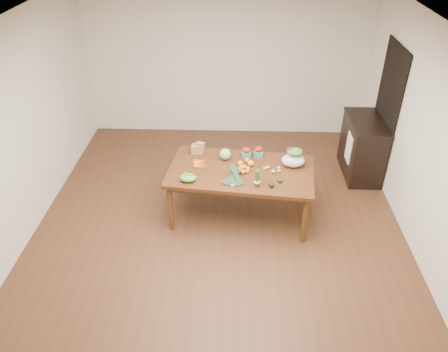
{
  "coord_description": "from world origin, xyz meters",
  "views": [
    {
      "loc": [
        0.24,
        -4.56,
        3.87
      ],
      "look_at": [
        0.08,
        0.0,
        0.9
      ],
      "focal_mm": 35.0,
      "sensor_mm": 36.0,
      "label": 1
    }
  ],
  "objects_px": {
    "asparagus_bundle": "(257,178)",
    "kale_bunch": "(234,177)",
    "mandarin_cluster": "(243,168)",
    "salad_bag": "(293,158)",
    "paper_bag": "(197,148)",
    "dining_table": "(240,193)",
    "cabbage": "(225,154)",
    "cabinet": "(362,148)"
  },
  "relations": [
    {
      "from": "kale_bunch",
      "to": "cabbage",
      "type": "bearing_deg",
      "value": 109.0
    },
    {
      "from": "dining_table",
      "to": "salad_bag",
      "type": "bearing_deg",
      "value": 16.52
    },
    {
      "from": "dining_table",
      "to": "kale_bunch",
      "type": "relative_size",
      "value": 4.81
    },
    {
      "from": "dining_table",
      "to": "paper_bag",
      "type": "bearing_deg",
      "value": 151.78
    },
    {
      "from": "salad_bag",
      "to": "cabinet",
      "type": "bearing_deg",
      "value": 40.57
    },
    {
      "from": "cabinet",
      "to": "paper_bag",
      "type": "height_order",
      "value": "cabinet"
    },
    {
      "from": "salad_bag",
      "to": "dining_table",
      "type": "bearing_deg",
      "value": -169.92
    },
    {
      "from": "paper_bag",
      "to": "asparagus_bundle",
      "type": "height_order",
      "value": "asparagus_bundle"
    },
    {
      "from": "cabinet",
      "to": "asparagus_bundle",
      "type": "relative_size",
      "value": 4.08
    },
    {
      "from": "cabbage",
      "to": "salad_bag",
      "type": "relative_size",
      "value": 0.51
    },
    {
      "from": "mandarin_cluster",
      "to": "salad_bag",
      "type": "distance_m",
      "value": 0.7
    },
    {
      "from": "cabinet",
      "to": "salad_bag",
      "type": "height_order",
      "value": "salad_bag"
    },
    {
      "from": "kale_bunch",
      "to": "paper_bag",
      "type": "bearing_deg",
      "value": 132.48
    },
    {
      "from": "asparagus_bundle",
      "to": "kale_bunch",
      "type": "bearing_deg",
      "value": 170.09
    },
    {
      "from": "cabbage",
      "to": "asparagus_bundle",
      "type": "relative_size",
      "value": 0.64
    },
    {
      "from": "cabinet",
      "to": "kale_bunch",
      "type": "height_order",
      "value": "cabinet"
    },
    {
      "from": "mandarin_cluster",
      "to": "asparagus_bundle",
      "type": "relative_size",
      "value": 0.72
    },
    {
      "from": "cabinet",
      "to": "dining_table",
      "type": "bearing_deg",
      "value": -148.63
    },
    {
      "from": "dining_table",
      "to": "cabinet",
      "type": "distance_m",
      "value": 2.26
    },
    {
      "from": "paper_bag",
      "to": "cabbage",
      "type": "height_order",
      "value": "cabbage"
    },
    {
      "from": "asparagus_bundle",
      "to": "cabinet",
      "type": "bearing_deg",
      "value": 48.47
    },
    {
      "from": "asparagus_bundle",
      "to": "salad_bag",
      "type": "distance_m",
      "value": 0.71
    },
    {
      "from": "paper_bag",
      "to": "dining_table",
      "type": "bearing_deg",
      "value": -34.66
    },
    {
      "from": "cabinet",
      "to": "paper_bag",
      "type": "xyz_separation_m",
      "value": [
        -2.55,
        -0.75,
        0.36
      ]
    },
    {
      "from": "dining_table",
      "to": "mandarin_cluster",
      "type": "xyz_separation_m",
      "value": [
        0.02,
        -0.04,
        0.42
      ]
    },
    {
      "from": "mandarin_cluster",
      "to": "asparagus_bundle",
      "type": "distance_m",
      "value": 0.4
    },
    {
      "from": "dining_table",
      "to": "paper_bag",
      "type": "relative_size",
      "value": 8.83
    },
    {
      "from": "paper_bag",
      "to": "cabbage",
      "type": "xyz_separation_m",
      "value": [
        0.4,
        -0.16,
        0.0
      ]
    },
    {
      "from": "paper_bag",
      "to": "kale_bunch",
      "type": "xyz_separation_m",
      "value": [
        0.53,
        -0.72,
        0.0
      ]
    },
    {
      "from": "paper_bag",
      "to": "mandarin_cluster",
      "type": "relative_size",
      "value": 1.21
    },
    {
      "from": "paper_bag",
      "to": "mandarin_cluster",
      "type": "distance_m",
      "value": 0.79
    },
    {
      "from": "cabbage",
      "to": "asparagus_bundle",
      "type": "height_order",
      "value": "asparagus_bundle"
    },
    {
      "from": "cabinet",
      "to": "mandarin_cluster",
      "type": "relative_size",
      "value": 5.67
    },
    {
      "from": "dining_table",
      "to": "salad_bag",
      "type": "distance_m",
      "value": 0.87
    },
    {
      "from": "cabinet",
      "to": "paper_bag",
      "type": "distance_m",
      "value": 2.68
    },
    {
      "from": "salad_bag",
      "to": "mandarin_cluster",
      "type": "bearing_deg",
      "value": -166.74
    },
    {
      "from": "cabbage",
      "to": "mandarin_cluster",
      "type": "distance_m",
      "value": 0.39
    },
    {
      "from": "mandarin_cluster",
      "to": "kale_bunch",
      "type": "distance_m",
      "value": 0.28
    },
    {
      "from": "cabinet",
      "to": "paper_bag",
      "type": "bearing_deg",
      "value": -163.69
    },
    {
      "from": "paper_bag",
      "to": "salad_bag",
      "type": "distance_m",
      "value": 1.36
    },
    {
      "from": "dining_table",
      "to": "paper_bag",
      "type": "xyz_separation_m",
      "value": [
        -0.62,
        0.43,
        0.45
      ]
    },
    {
      "from": "dining_table",
      "to": "kale_bunch",
      "type": "xyz_separation_m",
      "value": [
        -0.1,
        -0.29,
        0.45
      ]
    }
  ]
}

